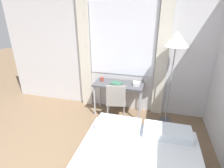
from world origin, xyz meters
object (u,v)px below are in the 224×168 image
at_px(desk, 118,87).
at_px(desk_chair, 116,100).
at_px(mug, 102,79).
at_px(standing_lamp, 176,43).
at_px(telephone, 137,84).
at_px(book, 116,83).

xyz_separation_m(desk, desk_chair, (0.01, -0.24, -0.19)).
bearing_deg(mug, desk, -7.00).
bearing_deg(mug, standing_lamp, -3.23).
relative_size(desk, telephone, 6.56).
relative_size(telephone, mug, 1.79).
bearing_deg(telephone, desk_chair, -147.99).
bearing_deg(mug, telephone, -3.70).
distance_m(desk, book, 0.10).
relative_size(desk_chair, book, 3.21).
bearing_deg(telephone, book, -176.55).
bearing_deg(desk_chair, mug, 133.59).
xyz_separation_m(standing_lamp, book, (-1.08, 0.00, -0.90)).
bearing_deg(book, desk_chair, -77.47).
xyz_separation_m(telephone, mug, (-0.77, 0.05, 0.01)).
distance_m(desk_chair, standing_lamp, 1.58).
xyz_separation_m(standing_lamp, mug, (-1.42, 0.08, -0.87)).
xyz_separation_m(standing_lamp, telephone, (-0.65, 0.03, -0.87)).
height_order(desk_chair, book, desk_chair).
distance_m(telephone, book, 0.43).
bearing_deg(standing_lamp, desk_chair, -168.69).
bearing_deg(desk, book, -143.30).
height_order(standing_lamp, book, standing_lamp).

